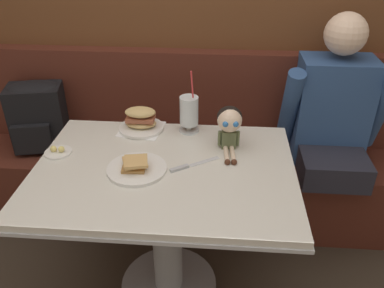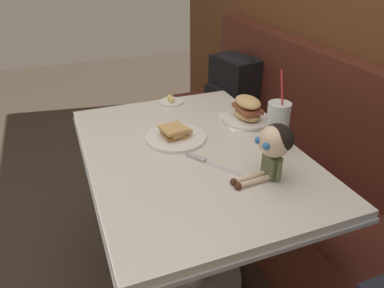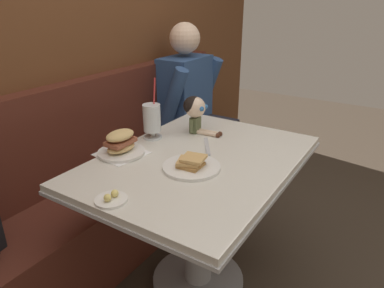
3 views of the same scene
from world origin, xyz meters
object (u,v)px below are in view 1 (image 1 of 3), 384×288
object	(u,v)px
toast_plate	(136,167)
backpack	(38,115)
milkshake_glass	(189,113)
butter_knife	(186,166)
seated_doll	(230,122)
sandwich_plate	(141,121)
butter_saucer	(58,152)
diner_patron	(333,113)

from	to	relation	value
toast_plate	backpack	distance (m)	0.96
milkshake_glass	backpack	bearing A→B (deg)	163.18
butter_knife	seated_doll	bearing A→B (deg)	45.63
sandwich_plate	seated_doll	world-z (taller)	seated_doll
butter_saucer	diner_patron	bearing A→B (deg)	21.09
milkshake_glass	butter_knife	xyz separation A→B (m)	(0.02, -0.32, -0.10)
toast_plate	butter_saucer	world-z (taller)	toast_plate
toast_plate	backpack	bearing A→B (deg)	138.39
sandwich_plate	butter_knife	world-z (taller)	sandwich_plate
toast_plate	seated_doll	world-z (taller)	seated_doll
milkshake_glass	sandwich_plate	world-z (taller)	milkshake_glass
milkshake_glass	sandwich_plate	bearing A→B (deg)	-179.59
toast_plate	milkshake_glass	size ratio (longest dim) A/B	0.79
sandwich_plate	milkshake_glass	bearing A→B (deg)	0.41
backpack	diner_patron	distance (m)	1.65
backpack	diner_patron	bearing A→B (deg)	-0.78
butter_knife	milkshake_glass	bearing A→B (deg)	92.94
toast_plate	milkshake_glass	bearing A→B (deg)	62.25
butter_saucer	seated_doll	xyz separation A→B (m)	(0.76, 0.11, 0.12)
milkshake_glass	diner_patron	distance (m)	0.79
sandwich_plate	seated_doll	bearing A→B (deg)	-18.03
sandwich_plate	backpack	xyz separation A→B (m)	(-0.66, 0.27, -0.13)
toast_plate	seated_doll	xyz separation A→B (m)	(0.38, 0.22, 0.11)
butter_saucer	butter_knife	bearing A→B (deg)	-6.42
seated_doll	backpack	world-z (taller)	seated_doll
diner_patron	backpack	bearing A→B (deg)	179.22
toast_plate	butter_knife	xyz separation A→B (m)	(0.21, 0.04, -0.01)
sandwich_plate	seated_doll	distance (m)	0.46
butter_saucer	backpack	bearing A→B (deg)	122.57
milkshake_glass	diner_patron	size ratio (longest dim) A/B	0.39
diner_patron	seated_doll	bearing A→B (deg)	-144.76
milkshake_glass	backpack	distance (m)	0.96
seated_doll	diner_patron	xyz separation A→B (m)	(0.55, 0.39, -0.13)
sandwich_plate	butter_knife	xyz separation A→B (m)	(0.25, -0.32, -0.04)
butter_saucer	seated_doll	world-z (taller)	seated_doll
butter_knife	backpack	world-z (taller)	backpack
backpack	diner_patron	size ratio (longest dim) A/B	0.50
seated_doll	toast_plate	bearing A→B (deg)	-150.18
milkshake_glass	seated_doll	size ratio (longest dim) A/B	1.42
toast_plate	sandwich_plate	size ratio (longest dim) A/B	1.11
toast_plate	milkshake_glass	xyz separation A→B (m)	(0.19, 0.36, 0.08)
milkshake_glass	seated_doll	xyz separation A→B (m)	(0.19, -0.14, 0.03)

